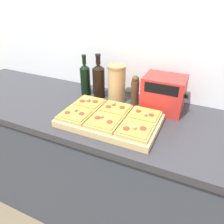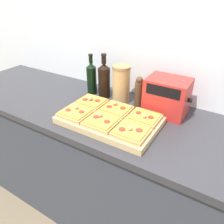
# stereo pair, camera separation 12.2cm
# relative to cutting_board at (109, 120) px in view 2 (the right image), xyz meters

# --- Properties ---
(wall_back) EXTENTS (6.00, 0.06, 2.50)m
(wall_back) POSITION_rel_cutting_board_xyz_m (0.02, 0.46, 0.30)
(wall_back) COLOR silver
(wall_back) RESTS_ON ground_plane
(kitchen_counter) EXTENTS (2.63, 0.67, 0.94)m
(kitchen_counter) POSITION_rel_cutting_board_xyz_m (0.02, 0.11, -0.49)
(kitchen_counter) COLOR #333842
(kitchen_counter) RESTS_ON ground_plane
(cutting_board) EXTENTS (0.54, 0.33, 0.04)m
(cutting_board) POSITION_rel_cutting_board_xyz_m (0.00, 0.00, 0.00)
(cutting_board) COLOR tan
(cutting_board) RESTS_ON kitchen_counter
(pizza_slice_back_left) EXTENTS (0.16, 0.15, 0.06)m
(pizza_slice_back_left) POSITION_rel_cutting_board_xyz_m (-0.17, 0.08, 0.03)
(pizza_slice_back_left) COLOR tan
(pizza_slice_back_left) RESTS_ON cutting_board
(pizza_slice_back_center) EXTENTS (0.16, 0.15, 0.05)m
(pizza_slice_back_center) POSITION_rel_cutting_board_xyz_m (-0.00, 0.08, 0.03)
(pizza_slice_back_center) COLOR tan
(pizza_slice_back_center) RESTS_ON cutting_board
(pizza_slice_back_right) EXTENTS (0.16, 0.15, 0.05)m
(pizza_slice_back_right) POSITION_rel_cutting_board_xyz_m (0.17, 0.08, 0.03)
(pizza_slice_back_right) COLOR tan
(pizza_slice_back_right) RESTS_ON cutting_board
(pizza_slice_front_left) EXTENTS (0.16, 0.15, 0.05)m
(pizza_slice_front_left) POSITION_rel_cutting_board_xyz_m (-0.17, -0.08, 0.03)
(pizza_slice_front_left) COLOR tan
(pizza_slice_front_left) RESTS_ON cutting_board
(pizza_slice_front_center) EXTENTS (0.16, 0.15, 0.05)m
(pizza_slice_front_center) POSITION_rel_cutting_board_xyz_m (-0.00, -0.08, 0.03)
(pizza_slice_front_center) COLOR tan
(pizza_slice_front_center) RESTS_ON cutting_board
(pizza_slice_front_right) EXTENTS (0.16, 0.15, 0.05)m
(pizza_slice_front_right) POSITION_rel_cutting_board_xyz_m (0.17, -0.08, 0.03)
(pizza_slice_front_right) COLOR tan
(pizza_slice_front_right) RESTS_ON cutting_board
(olive_oil_bottle) EXTENTS (0.07, 0.07, 0.28)m
(olive_oil_bottle) POSITION_rel_cutting_board_xyz_m (-0.31, 0.27, 0.10)
(olive_oil_bottle) COLOR black
(olive_oil_bottle) RESTS_ON kitchen_counter
(wine_bottle) EXTENTS (0.08, 0.08, 0.30)m
(wine_bottle) POSITION_rel_cutting_board_xyz_m (-0.21, 0.27, 0.10)
(wine_bottle) COLOR black
(wine_bottle) RESTS_ON kitchen_counter
(grain_jar_tall) EXTENTS (0.12, 0.12, 0.24)m
(grain_jar_tall) POSITION_rel_cutting_board_xyz_m (-0.08, 0.27, 0.10)
(grain_jar_tall) COLOR tan
(grain_jar_tall) RESTS_ON kitchen_counter
(pepper_mill) EXTENTS (0.05, 0.05, 0.20)m
(pepper_mill) POSITION_rel_cutting_board_xyz_m (0.05, 0.27, 0.08)
(pepper_mill) COLOR #47331E
(pepper_mill) RESTS_ON kitchen_counter
(toaster_oven) EXTENTS (0.26, 0.18, 0.22)m
(toaster_oven) POSITION_rel_cutting_board_xyz_m (0.23, 0.27, 0.09)
(toaster_oven) COLOR red
(toaster_oven) RESTS_ON kitchen_counter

